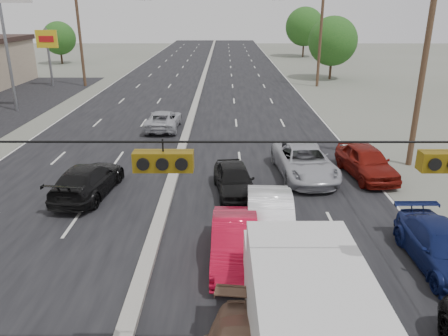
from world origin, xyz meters
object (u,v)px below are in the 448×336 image
Objects in this scene: queue_car_e at (366,162)px; utility_pole_right_c at (320,37)px; tree_right_far at (305,27)px; queue_car_b at (270,218)px; utility_pole_left_c at (80,37)px; pole_sign_far at (47,44)px; oncoming_near at (88,180)px; red_sedan at (235,243)px; queue_car_c at (304,162)px; box_truck at (303,322)px; queue_car_d at (442,248)px; tree_right_mid at (333,41)px; tree_left_far at (59,38)px; utility_pole_right_b at (423,69)px; queue_car_a at (234,180)px; oncoming_far at (163,120)px.

utility_pole_right_c is at bearing 76.21° from queue_car_e.
tree_right_far reaches higher than queue_car_b.
pole_sign_far is at bearing -180.00° from utility_pole_left_c.
red_sedan is at bearing 146.21° from oncoming_near.
red_sedan is (15.40, -34.58, -4.40)m from utility_pole_left_c.
utility_pole_right_c is 1.82× the size of queue_car_c.
utility_pole_right_c is 40.58m from box_truck.
box_truck is at bearing -62.91° from pole_sign_far.
queue_car_e is (0.00, 8.11, 0.11)m from queue_car_d.
tree_right_mid is 32.42m from queue_car_e.
oncoming_near is at bearing -66.85° from pole_sign_far.
tree_left_far is at bearing 113.39° from box_truck.
queue_car_d is (-2.90, -34.88, -4.44)m from utility_pole_right_c.
oncoming_near is (-19.56, -59.10, -4.24)m from tree_right_far.
queue_car_c is 10.35m from oncoming_near.
queue_car_b is (-8.28, -7.96, -4.33)m from utility_pole_right_b.
queue_car_c is 8.68m from queue_car_d.
queue_car_b is at bearing -138.59° from queue_car_e.
utility_pole_right_b is 1.82× the size of queue_car_c.
box_truck is 1.56× the size of queue_car_a.
utility_pole_right_c is at bearing -96.65° from tree_right_far.
tree_right_far is 1.79× the size of queue_car_e.
queue_car_b is 16.31m from oncoming_far.
queue_car_a is (-12.00, -33.99, -3.64)m from tree_right_mid.
pole_sign_far reaches higher than red_sedan.
queue_car_a is (19.00, -28.99, -3.71)m from pole_sign_far.
queue_car_e is at bearing -163.43° from oncoming_near.
utility_pole_right_b is at bearing 23.75° from queue_car_e.
red_sedan is at bearing -105.51° from utility_pole_right_c.
utility_pole_left_c is 41.53m from queue_car_d.
tree_right_far is at bearing 80.03° from box_truck.
queue_car_b reaches higher than oncoming_near.
utility_pole_left_c is 21.26m from oncoming_far.
tree_right_far is 66.03m from red_sedan.
oncoming_far is (-16.69, -22.76, -3.69)m from tree_right_mid.
utility_pole_right_c is 2.19× the size of queue_car_e.
queue_car_b is at bearing 89.80° from box_truck.
utility_pole_right_b is at bearing 11.86° from queue_car_c.
utility_pole_left_c is at bearing -64.59° from tree_left_far.
oncoming_near is 11.50m from oncoming_far.
tree_left_far reaches higher than oncoming_near.
red_sedan is 0.92× the size of oncoming_far.
utility_pole_right_b reaches higher than tree_right_far.
utility_pole_left_c is 1.56× the size of box_truck.
utility_pole_right_c is 35.28m from queue_car_d.
red_sedan is at bearing -126.60° from queue_car_b.
utility_pole_left_c is 25.00m from utility_pole_right_c.
utility_pole_left_c is 38.11m from red_sedan.
tree_right_mid reaches higher than box_truck.
pole_sign_far is 37.22m from queue_car_e.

